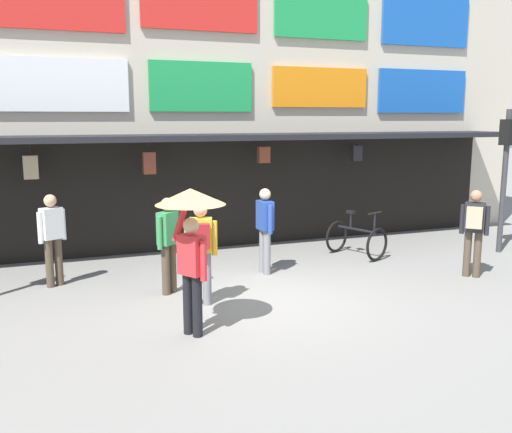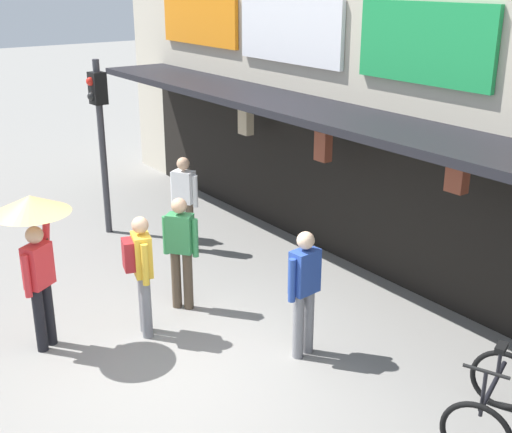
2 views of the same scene
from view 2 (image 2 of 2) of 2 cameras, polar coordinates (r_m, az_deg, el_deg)
ground_plane at (r=8.45m, az=-6.39°, el=-12.99°), size 80.00×80.00×0.00m
shopfront at (r=10.13m, az=16.61°, el=15.69°), size 18.00×2.60×8.00m
traffic_light_near at (r=12.34m, az=-13.19°, el=8.04°), size 0.30×0.33×3.20m
bicycle_parked at (r=7.59m, az=19.38°, el=-14.80°), size 1.10×1.35×1.05m
pedestrian_in_purple at (r=9.51m, az=-6.44°, el=-2.62°), size 0.43×0.40×1.68m
pedestrian_in_white at (r=8.30m, az=4.15°, el=-6.03°), size 0.26×0.53×1.68m
pedestrian_with_umbrella at (r=8.61m, az=-18.45°, el=-1.05°), size 0.96×0.96×2.08m
pedestrian_in_black at (r=8.86m, az=-9.80°, el=-4.29°), size 0.51×0.43×1.68m
pedestrian_in_green at (r=11.56m, az=-6.12°, el=1.53°), size 0.48×0.36×1.68m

